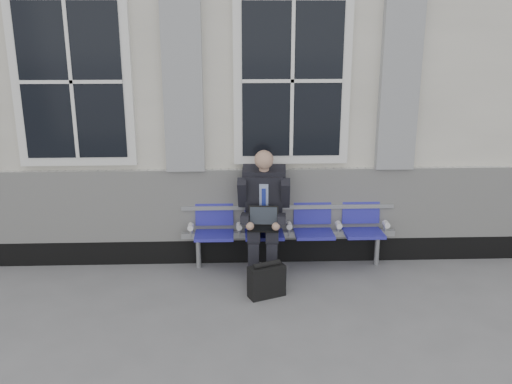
{
  "coord_description": "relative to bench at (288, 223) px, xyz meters",
  "views": [
    {
      "loc": [
        -0.32,
        -5.17,
        2.91
      ],
      "look_at": [
        -0.09,
        0.9,
        1.08
      ],
      "focal_mm": 40.0,
      "sensor_mm": 36.0,
      "label": 1
    }
  ],
  "objects": [
    {
      "name": "ground",
      "position": [
        -0.33,
        -1.32,
        -0.55
      ],
      "size": [
        70.0,
        70.0,
        0.0
      ],
      "primitive_type": "plane",
      "color": "slate",
      "rests_on": "ground"
    },
    {
      "name": "station_building",
      "position": [
        -0.34,
        2.15,
        1.67
      ],
      "size": [
        14.4,
        4.4,
        4.49
      ],
      "color": "silver",
      "rests_on": "ground"
    },
    {
      "name": "bench",
      "position": [
        0.0,
        0.0,
        0.0
      ],
      "size": [
        2.6,
        0.47,
        0.91
      ],
      "color": "#9EA0A3",
      "rests_on": "ground"
    },
    {
      "name": "businessman",
      "position": [
        -0.31,
        -0.14,
        0.25
      ],
      "size": [
        0.63,
        0.85,
        1.49
      ],
      "color": "black",
      "rests_on": "ground"
    },
    {
      "name": "briefcase",
      "position": [
        -0.31,
        -0.82,
        -0.36
      ],
      "size": [
        0.43,
        0.31,
        0.41
      ],
      "color": "black",
      "rests_on": "ground"
    }
  ]
}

